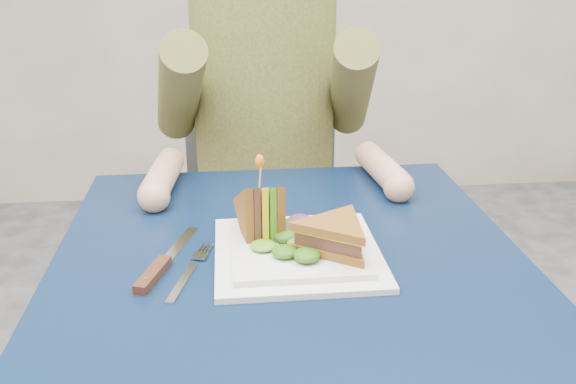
{
  "coord_description": "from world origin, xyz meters",
  "views": [
    {
      "loc": [
        -0.09,
        -0.88,
        1.19
      ],
      "look_at": [
        0.0,
        0.02,
        0.82
      ],
      "focal_mm": 38.0,
      "sensor_mm": 36.0,
      "label": 1
    }
  ],
  "objects": [
    {
      "name": "knife",
      "position": [
        -0.2,
        -0.06,
        0.74
      ],
      "size": [
        0.09,
        0.22,
        0.02
      ],
      "color": "silver",
      "rests_on": "table"
    },
    {
      "name": "toothpick",
      "position": [
        -0.04,
        0.02,
        0.85
      ],
      "size": [
        0.01,
        0.01,
        0.06
      ],
      "primitive_type": "cylinder",
      "rotation": [
        0.14,
        0.07,
        0.0
      ],
      "color": "tan",
      "rests_on": "sandwich_upright"
    },
    {
      "name": "fork",
      "position": [
        -0.16,
        -0.07,
        0.73
      ],
      "size": [
        0.07,
        0.18,
        0.01
      ],
      "color": "silver",
      "rests_on": "table"
    },
    {
      "name": "sandwich_flat",
      "position": [
        0.07,
        -0.05,
        0.78
      ],
      "size": [
        0.2,
        0.2,
        0.05
      ],
      "color": "brown",
      "rests_on": "plate"
    },
    {
      "name": "diner",
      "position": [
        -0.0,
        0.56,
        0.91
      ],
      "size": [
        0.54,
        0.59,
        0.74
      ],
      "color": "brown",
      "rests_on": "chair"
    },
    {
      "name": "chair",
      "position": [
        0.0,
        0.67,
        0.54
      ],
      "size": [
        0.42,
        0.4,
        0.93
      ],
      "color": "#47474C",
      "rests_on": "ground"
    },
    {
      "name": "sandwich_upright",
      "position": [
        -0.04,
        0.02,
        0.78
      ],
      "size": [
        0.09,
        0.14,
        0.14
      ],
      "color": "brown",
      "rests_on": "plate"
    },
    {
      "name": "onion_ring",
      "position": [
        0.03,
        -0.02,
        0.77
      ],
      "size": [
        0.04,
        0.04,
        0.02
      ],
      "primitive_type": "torus",
      "rotation": [
        0.44,
        0.0,
        0.0
      ],
      "color": "#9E4C7A",
      "rests_on": "plate"
    },
    {
      "name": "toothpick_frill",
      "position": [
        -0.04,
        0.02,
        0.88
      ],
      "size": [
        0.01,
        0.01,
        0.02
      ],
      "primitive_type": "ellipsoid",
      "color": "orange",
      "rests_on": "sandwich_upright"
    },
    {
      "name": "lettuce_spill",
      "position": [
        0.02,
        -0.02,
        0.76
      ],
      "size": [
        0.15,
        0.13,
        0.02
      ],
      "primitive_type": null,
      "color": "#337A14",
      "rests_on": "plate"
    },
    {
      "name": "table",
      "position": [
        0.0,
        0.0,
        0.65
      ],
      "size": [
        0.75,
        0.75,
        0.73
      ],
      "color": "black",
      "rests_on": "ground"
    },
    {
      "name": "plate",
      "position": [
        0.01,
        -0.03,
        0.74
      ],
      "size": [
        0.26,
        0.26,
        0.02
      ],
      "color": "white",
      "rests_on": "table"
    }
  ]
}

